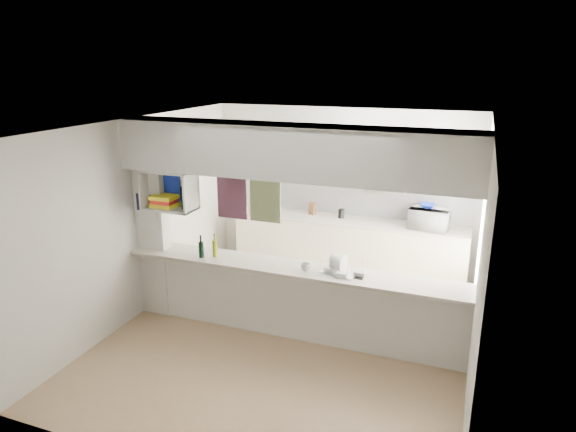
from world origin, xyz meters
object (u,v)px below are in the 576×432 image
at_px(bowl, 428,206).
at_px(wine_bottles, 208,248).
at_px(dish_rack, 341,265).
at_px(microwave, 429,219).

xyz_separation_m(bowl, wine_bottles, (-2.41, -2.16, -0.22)).
relative_size(dish_rack, wine_bottles, 1.55).
height_order(microwave, wine_bottles, microwave).
bearing_deg(dish_rack, bowl, 82.50).
distance_m(microwave, dish_rack, 2.17).
distance_m(microwave, bowl, 0.19).
relative_size(bowl, wine_bottles, 0.72).
relative_size(microwave, dish_rack, 1.18).
bearing_deg(bowl, microwave, -33.48).
relative_size(microwave, wine_bottles, 1.83).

